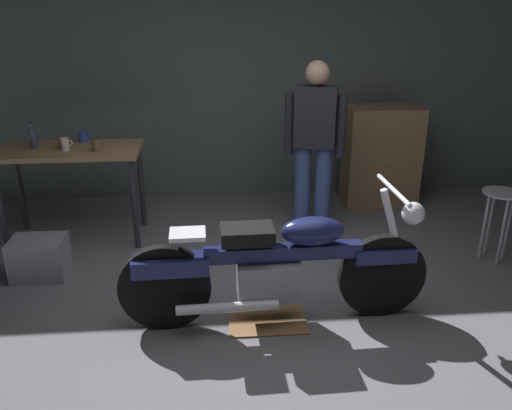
# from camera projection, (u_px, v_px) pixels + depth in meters

# --- Properties ---
(ground_plane) EXTENTS (12.00, 12.00, 0.00)m
(ground_plane) POSITION_uv_depth(u_px,v_px,m) (259.00, 325.00, 3.76)
(ground_plane) COLOR slate
(back_wall) EXTENTS (8.00, 0.12, 3.10)m
(back_wall) POSITION_uv_depth(u_px,v_px,m) (237.00, 60.00, 5.79)
(back_wall) COLOR #56605B
(back_wall) RESTS_ON ground_plane
(workbench) EXTENTS (1.30, 0.64, 0.90)m
(workbench) POSITION_uv_depth(u_px,v_px,m) (70.00, 160.00, 4.85)
(workbench) COLOR #99724C
(workbench) RESTS_ON ground_plane
(motorcycle) EXTENTS (2.19, 0.60, 1.00)m
(motorcycle) POSITION_uv_depth(u_px,v_px,m) (278.00, 265.00, 3.66)
(motorcycle) COLOR black
(motorcycle) RESTS_ON ground_plane
(person_standing) EXTENTS (0.55, 0.31, 1.67)m
(person_standing) POSITION_uv_depth(u_px,v_px,m) (314.00, 142.00, 4.94)
(person_standing) COLOR #445B98
(person_standing) RESTS_ON ground_plane
(shop_stool) EXTENTS (0.32, 0.32, 0.64)m
(shop_stool) POSITION_uv_depth(u_px,v_px,m) (500.00, 207.00, 4.54)
(shop_stool) COLOR #B2B2B7
(shop_stool) RESTS_ON ground_plane
(wooden_dresser) EXTENTS (0.80, 0.47, 1.10)m
(wooden_dresser) POSITION_uv_depth(u_px,v_px,m) (381.00, 156.00, 5.81)
(wooden_dresser) COLOR #99724C
(wooden_dresser) RESTS_ON ground_plane
(drip_tray) EXTENTS (0.56, 0.40, 0.01)m
(drip_tray) POSITION_uv_depth(u_px,v_px,m) (267.00, 320.00, 3.82)
(drip_tray) COLOR olive
(drip_tray) RESTS_ON ground_plane
(storage_bin) EXTENTS (0.44, 0.32, 0.34)m
(storage_bin) POSITION_uv_depth(u_px,v_px,m) (39.00, 258.00, 4.37)
(storage_bin) COLOR gray
(storage_bin) RESTS_ON ground_plane
(mug_white_ceramic) EXTENTS (0.11, 0.07, 0.11)m
(mug_white_ceramic) POSITION_uv_depth(u_px,v_px,m) (65.00, 144.00, 4.73)
(mug_white_ceramic) COLOR white
(mug_white_ceramic) RESTS_ON workbench
(mug_brown_stoneware) EXTENTS (0.11, 0.07, 0.10)m
(mug_brown_stoneware) POSITION_uv_depth(u_px,v_px,m) (97.00, 146.00, 4.71)
(mug_brown_stoneware) COLOR brown
(mug_brown_stoneware) RESTS_ON workbench
(mug_red_diner) EXTENTS (0.10, 0.07, 0.09)m
(mug_red_diner) POSITION_uv_depth(u_px,v_px,m) (63.00, 142.00, 4.84)
(mug_red_diner) COLOR red
(mug_red_diner) RESTS_ON workbench
(mug_blue_enamel) EXTENTS (0.12, 0.08, 0.10)m
(mug_blue_enamel) POSITION_uv_depth(u_px,v_px,m) (83.00, 137.00, 5.00)
(mug_blue_enamel) COLOR #2D51AD
(mug_blue_enamel) RESTS_ON workbench
(bottle) EXTENTS (0.06, 0.06, 0.24)m
(bottle) POSITION_uv_depth(u_px,v_px,m) (33.00, 138.00, 4.78)
(bottle) COLOR #3F4C59
(bottle) RESTS_ON workbench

